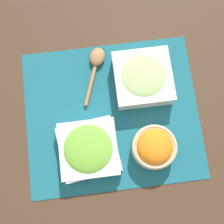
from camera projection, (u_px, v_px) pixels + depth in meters
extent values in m
plane|color=#422D1E|center=(112.00, 114.00, 0.97)|extent=(3.00, 3.00, 0.00)
cube|color=#195B6B|center=(112.00, 114.00, 0.96)|extent=(0.53, 0.46, 0.00)
cube|color=silver|center=(143.00, 79.00, 0.96)|extent=(0.17, 0.17, 0.06)
cube|color=silver|center=(144.00, 75.00, 0.93)|extent=(0.17, 0.17, 0.00)
ellipsoid|color=#A8CC7F|center=(144.00, 76.00, 0.93)|extent=(0.14, 0.14, 0.03)
cube|color=white|center=(89.00, 150.00, 0.92)|extent=(0.18, 0.18, 0.04)
cube|color=white|center=(88.00, 149.00, 0.89)|extent=(0.17, 0.17, 0.00)
ellipsoid|color=#6BAD38|center=(88.00, 149.00, 0.90)|extent=(0.15, 0.15, 0.04)
cylinder|color=#C6B28E|center=(154.00, 148.00, 0.91)|extent=(0.13, 0.13, 0.05)
torus|color=#C6B28E|center=(155.00, 147.00, 0.89)|extent=(0.13, 0.13, 0.01)
ellipsoid|color=orange|center=(155.00, 147.00, 0.89)|extent=(0.10, 0.10, 0.05)
cylinder|color=#9E7042|center=(91.00, 83.00, 0.98)|extent=(0.06, 0.14, 0.01)
ellipsoid|color=#9E7042|center=(97.00, 57.00, 0.99)|extent=(0.07, 0.07, 0.03)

